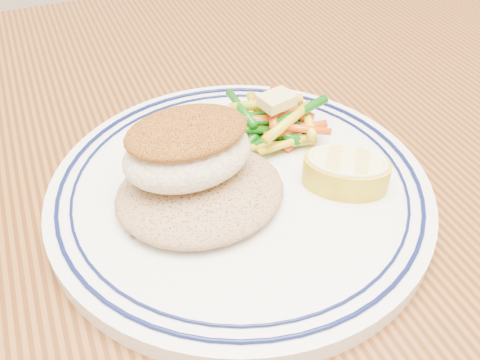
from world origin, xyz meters
name	(u,v)px	position (x,y,z in m)	size (l,w,h in m)	color
dining_table	(235,308)	(0.00, 0.00, 0.65)	(1.50, 0.90, 0.75)	#502910
plate	(240,191)	(0.02, 0.02, 0.76)	(0.28, 0.28, 0.02)	white
rice_pilaf	(200,189)	(-0.02, 0.02, 0.78)	(0.12, 0.11, 0.02)	#97704B
fish_fillet	(187,149)	(-0.02, 0.03, 0.80)	(0.09, 0.07, 0.05)	white
vegetable_pile	(273,120)	(0.06, 0.07, 0.78)	(0.10, 0.09, 0.03)	#DF440B
butter_pat	(277,100)	(0.07, 0.07, 0.80)	(0.03, 0.02, 0.01)	#E3CD6F
lemon_wedge	(346,171)	(0.09, 0.00, 0.78)	(0.08, 0.08, 0.02)	gold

